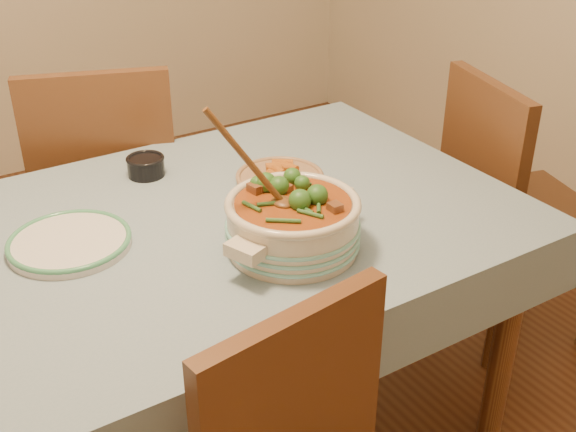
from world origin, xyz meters
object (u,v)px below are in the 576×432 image
object	(u,v)px
stew_casserole	(293,219)
chair_far	(107,184)
white_plate	(70,242)
chair_right	(506,198)
dining_table	(200,255)
condiment_bowl	(146,165)
fried_plate	(280,176)

from	to	relation	value
stew_casserole	chair_far	xyz separation A→B (m)	(-0.14, 0.95, -0.27)
white_plate	chair_right	size ratio (longest dim) A/B	0.41
stew_casserole	chair_right	world-z (taller)	stew_casserole
dining_table	stew_casserole	xyz separation A→B (m)	(0.14, -0.23, 0.17)
chair_far	white_plate	bearing A→B (deg)	84.66
condiment_bowl	dining_table	bearing A→B (deg)	-90.47
stew_casserole	fried_plate	bearing A→B (deg)	63.13
chair_right	white_plate	bearing A→B (deg)	100.17
chair_right	chair_far	bearing A→B (deg)	69.87
stew_casserole	condiment_bowl	bearing A→B (deg)	103.89
white_plate	dining_table	bearing A→B (deg)	-12.30
white_plate	condiment_bowl	xyz separation A→B (m)	(0.31, 0.27, 0.02)
chair_far	condiment_bowl	bearing A→B (deg)	110.13
condiment_bowl	chair_right	xyz separation A→B (m)	(1.11, -0.38, -0.24)
fried_plate	chair_far	xyz separation A→B (m)	(-0.31, 0.63, -0.21)
dining_table	chair_right	distance (m)	1.12
chair_far	chair_right	xyz separation A→B (m)	(1.11, -0.77, -0.02)
stew_casserole	fried_plate	size ratio (longest dim) A/B	1.33
fried_plate	chair_far	distance (m)	0.73
dining_table	chair_right	world-z (taller)	chair_right
stew_casserole	chair_far	world-z (taller)	stew_casserole
dining_table	white_plate	size ratio (longest dim) A/B	4.32
stew_casserole	condiment_bowl	xyz separation A→B (m)	(-0.14, 0.57, -0.05)
dining_table	chair_right	xyz separation A→B (m)	(1.11, -0.04, -0.12)
white_plate	chair_right	xyz separation A→B (m)	(1.42, -0.11, -0.23)
condiment_bowl	chair_far	world-z (taller)	chair_far
dining_table	stew_casserole	bearing A→B (deg)	-57.66
stew_casserole	condiment_bowl	size ratio (longest dim) A/B	3.35
fried_plate	chair_right	distance (m)	0.85
chair_right	stew_casserole	bearing A→B (deg)	115.26
dining_table	stew_casserole	world-z (taller)	stew_casserole
fried_plate	chair_far	size ratio (longest dim) A/B	0.31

